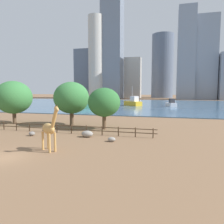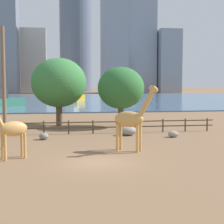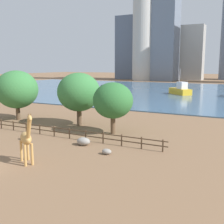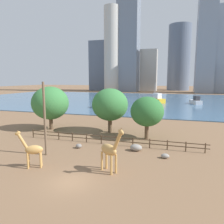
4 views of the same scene
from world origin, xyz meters
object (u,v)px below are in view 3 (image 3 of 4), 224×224
(boulder_small, at_px, (83,141))
(tree_center_broad, at_px, (17,90))
(boat_tug, at_px, (110,94))
(boat_barge, at_px, (180,90))
(boulder_by_pole, at_px, (24,137))
(boulder_near_fence, at_px, (107,152))
(giraffe_tall, at_px, (26,139))
(tree_right_tall, at_px, (79,92))
(tree_left_large, at_px, (113,101))

(boulder_small, xyz_separation_m, tree_center_broad, (-17.41, 7.47, 4.44))
(boat_tug, distance_m, boat_barge, 23.17)
(boat_tug, bearing_deg, boat_barge, 15.37)
(boulder_by_pole, bearing_deg, boulder_near_fence, -2.21)
(giraffe_tall, height_order, tree_center_broad, tree_center_broad)
(boulder_small, relative_size, tree_right_tall, 0.20)
(tree_right_tall, bearing_deg, giraffe_tall, -72.26)
(tree_right_tall, relative_size, boat_tug, 0.96)
(boulder_by_pole, bearing_deg, tree_center_broad, 138.50)
(giraffe_tall, relative_size, boulder_small, 3.12)
(boulder_small, xyz_separation_m, tree_left_large, (0.45, 6.21, 3.85))
(boulder_by_pole, height_order, boat_barge, boat_barge)
(tree_center_broad, distance_m, boat_tug, 31.40)
(tree_right_tall, bearing_deg, boulder_small, -53.60)
(giraffe_tall, distance_m, boulder_near_fence, 7.80)
(tree_center_broad, xyz_separation_m, boat_tug, (0.29, 31.20, -3.49))
(boulder_small, xyz_separation_m, boat_tug, (-17.12, 38.67, 0.95))
(boulder_small, relative_size, boat_tug, 0.20)
(tree_right_tall, bearing_deg, boulder_near_fence, -45.21)
(boulder_small, bearing_deg, boulder_by_pole, -171.04)
(tree_left_large, bearing_deg, boat_barge, 94.45)
(boulder_by_pole, xyz_separation_m, tree_right_tall, (1.34, 9.71, 4.56))
(giraffe_tall, bearing_deg, tree_right_tall, 140.45)
(tree_center_broad, bearing_deg, boat_tug, 89.46)
(boulder_small, relative_size, tree_left_large, 0.24)
(tree_left_large, relative_size, tree_center_broad, 0.84)
(boulder_by_pole, height_order, boulder_small, boulder_small)
(tree_left_large, height_order, boat_barge, boat_barge)
(giraffe_tall, distance_m, boulder_by_pole, 9.01)
(boulder_near_fence, xyz_separation_m, boulder_by_pole, (-11.41, 0.44, 0.02))
(tree_right_tall, distance_m, boat_barge, 49.13)
(tree_right_tall, relative_size, boat_barge, 0.94)
(boulder_small, xyz_separation_m, tree_right_tall, (-6.27, 8.51, 4.42))
(tree_left_large, bearing_deg, tree_center_broad, 175.98)
(boat_barge, bearing_deg, tree_right_tall, 133.06)
(tree_right_tall, bearing_deg, tree_center_broad, -174.65)
(boulder_small, relative_size, tree_center_broad, 0.20)
(boulder_by_pole, xyz_separation_m, tree_left_large, (8.06, 7.41, 3.98))
(giraffe_tall, height_order, boat_tug, giraffe_tall)
(boat_tug, bearing_deg, giraffe_tall, -109.66)
(boulder_small, bearing_deg, boulder_near_fence, -23.34)
(boulder_near_fence, bearing_deg, tree_right_tall, 134.79)
(tree_left_large, bearing_deg, tree_right_tall, 161.15)
(tree_center_broad, xyz_separation_m, tree_right_tall, (11.13, 1.04, -0.01))
(giraffe_tall, height_order, boulder_by_pole, giraffe_tall)
(boulder_by_pole, height_order, tree_center_broad, tree_center_broad)
(tree_left_large, xyz_separation_m, boat_tug, (-17.57, 32.46, -2.90))
(boat_barge, bearing_deg, tree_left_large, 140.72)
(boulder_near_fence, height_order, boat_barge, boat_barge)
(tree_center_broad, height_order, boat_tug, tree_center_broad)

